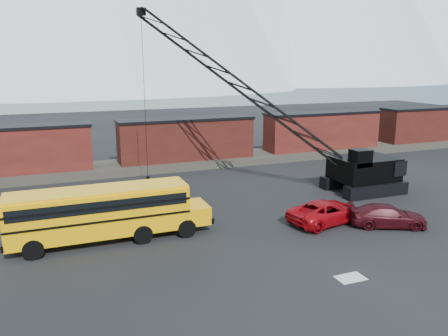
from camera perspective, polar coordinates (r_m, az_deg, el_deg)
The scene contains 11 objects.
ground at distance 25.25m, azimuth 9.72°, elevation -10.26°, with size 160.00×160.00×0.00m, color black.
gravel_berm at distance 44.52m, azimuth -4.86°, elevation 0.76°, with size 120.00×5.00×0.70m, color #4C473E.
boxcar_west_near at distance 42.52m, azimuth -26.09°, elevation 2.15°, with size 13.70×3.10×4.17m.
boxcar_mid at distance 44.06m, azimuth -4.93°, elevation 3.83°, with size 13.70×3.10×4.17m.
boxcar_east_near at distance 50.86m, azimuth 12.70°, elevation 4.83°, with size 13.70×3.10×4.17m.
boxcar_east_far at distance 61.19m, azimuth 25.31°, elevation 5.27°, with size 13.70×3.10×4.17m.
snow_patch at distance 22.54m, azimuth 16.20°, elevation -13.62°, with size 1.40×0.90×0.02m, color silver.
school_bus at distance 26.12m, azimuth -15.14°, elevation -5.51°, with size 11.65×2.65×3.19m.
red_pickup at distance 29.16m, azimuth 13.22°, elevation -5.58°, with size 2.47×5.35×1.49m, color #AC0810.
maroon_suv at distance 29.69m, azimuth 20.60°, elevation -5.87°, with size 1.94×4.78×1.39m, color #3D0B11.
crawler_crane at distance 35.12m, azimuth 2.57°, elevation 10.32°, with size 19.05×11.28×14.62m.
Camera 1 is at (-12.17, -19.72, 10.04)m, focal length 35.00 mm.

